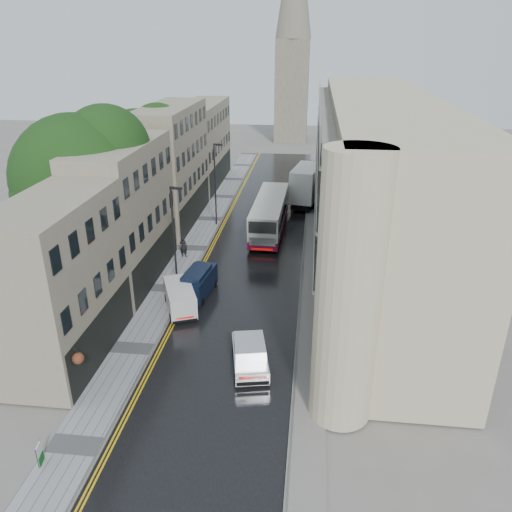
% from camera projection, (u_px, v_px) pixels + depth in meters
% --- Properties ---
extents(ground, '(200.00, 200.00, 0.00)m').
position_uv_depth(ground, '(179.00, 504.00, 21.38)').
color(ground, slate).
rests_on(ground, ground).
extents(road, '(9.00, 85.00, 0.02)m').
position_uv_depth(road, '(255.00, 252.00, 46.37)').
color(road, black).
rests_on(road, ground).
extents(left_sidewalk, '(2.70, 85.00, 0.12)m').
position_uv_depth(left_sidewalk, '(193.00, 248.00, 46.97)').
color(left_sidewalk, gray).
rests_on(left_sidewalk, ground).
extents(right_sidewalk, '(1.80, 85.00, 0.12)m').
position_uv_depth(right_sidewalk, '(313.00, 254.00, 45.78)').
color(right_sidewalk, slate).
rests_on(right_sidewalk, ground).
extents(old_shop_row, '(4.50, 56.00, 12.00)m').
position_uv_depth(old_shop_row, '(159.00, 179.00, 47.22)').
color(old_shop_row, gray).
rests_on(old_shop_row, ground).
extents(modern_block, '(8.00, 40.00, 14.00)m').
position_uv_depth(modern_block, '(376.00, 187.00, 41.10)').
color(modern_block, '#C4B192').
rests_on(modern_block, ground).
extents(church_spire, '(6.40, 6.40, 40.00)m').
position_uv_depth(church_spire, '(294.00, 26.00, 87.77)').
color(church_spire, gray).
rests_on(church_spire, ground).
extents(tree_near, '(10.56, 10.56, 13.89)m').
position_uv_depth(tree_near, '(81.00, 200.00, 38.07)').
color(tree_near, black).
rests_on(tree_near, ground).
extents(tree_far, '(9.24, 9.24, 12.46)m').
position_uv_depth(tree_far, '(141.00, 168.00, 50.14)').
color(tree_far, black).
rests_on(tree_far, ground).
extents(cream_bus, '(3.06, 12.52, 3.40)m').
position_uv_depth(cream_bus, '(252.00, 226.00, 47.77)').
color(cream_bus, beige).
rests_on(cream_bus, road).
extents(white_lorry, '(4.11, 9.11, 4.61)m').
position_uv_depth(white_lorry, '(293.00, 188.00, 57.37)').
color(white_lorry, white).
rests_on(white_lorry, road).
extents(silver_hatchback, '(2.82, 4.78, 1.68)m').
position_uv_depth(silver_hatchback, '(236.00, 370.00, 28.51)').
color(silver_hatchback, '#B3B3B8').
rests_on(silver_hatchback, road).
extents(white_van, '(3.35, 4.67, 1.94)m').
position_uv_depth(white_van, '(171.00, 310.00, 34.58)').
color(white_van, silver).
rests_on(white_van, road).
extents(navy_van, '(2.27, 4.56, 2.24)m').
position_uv_depth(navy_van, '(181.00, 290.00, 37.02)').
color(navy_van, black).
rests_on(navy_van, road).
extents(pedestrian, '(0.77, 0.56, 1.94)m').
position_uv_depth(pedestrian, '(184.00, 247.00, 44.71)').
color(pedestrian, black).
rests_on(pedestrian, left_sidewalk).
extents(lamp_post_near, '(0.97, 0.39, 8.41)m').
position_uv_depth(lamp_post_near, '(174.00, 242.00, 37.24)').
color(lamp_post_near, black).
rests_on(lamp_post_near, left_sidewalk).
extents(lamp_post_far, '(0.97, 0.33, 8.47)m').
position_uv_depth(lamp_post_far, '(215.00, 185.00, 51.13)').
color(lamp_post_far, black).
rests_on(lamp_post_far, left_sidewalk).
extents(estate_sign, '(0.19, 0.63, 1.05)m').
position_uv_depth(estate_sign, '(40.00, 454.00, 23.08)').
color(estate_sign, silver).
rests_on(estate_sign, left_sidewalk).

